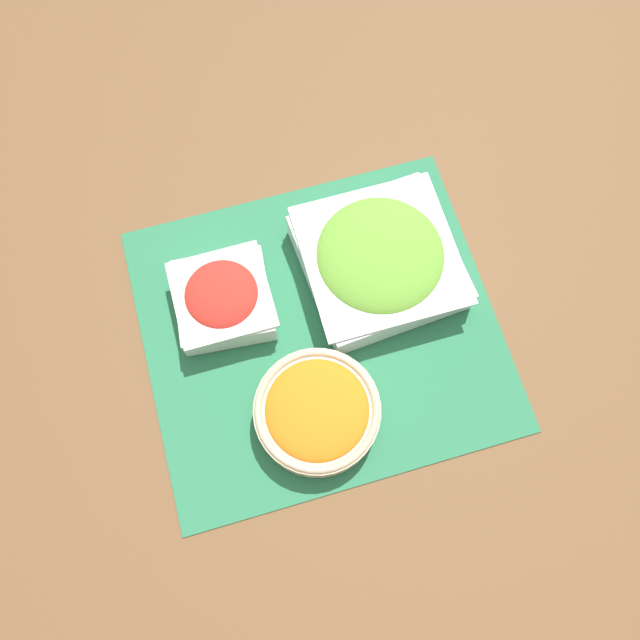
{
  "coord_description": "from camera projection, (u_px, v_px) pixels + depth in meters",
  "views": [
    {
      "loc": [
        0.07,
        0.23,
        0.77
      ],
      "look_at": [
        0.0,
        0.0,
        0.03
      ],
      "focal_mm": 35.0,
      "sensor_mm": 36.0,
      "label": 1
    }
  ],
  "objects": [
    {
      "name": "lettuce_bowl",
      "position": [
        379.0,
        259.0,
        0.79
      ],
      "size": [
        0.2,
        0.2,
        0.07
      ],
      "color": "white",
      "rests_on": "placemat"
    },
    {
      "name": "tomato_bowl",
      "position": [
        223.0,
        299.0,
        0.78
      ],
      "size": [
        0.13,
        0.13,
        0.06
      ],
      "color": "white",
      "rests_on": "placemat"
    },
    {
      "name": "carrot_bowl",
      "position": [
        317.0,
        411.0,
        0.74
      ],
      "size": [
        0.15,
        0.15,
        0.05
      ],
      "color": "beige",
      "rests_on": "placemat"
    },
    {
      "name": "placemat",
      "position": [
        320.0,
        328.0,
        0.8
      ],
      "size": [
        0.45,
        0.4,
        0.0
      ],
      "color": "#2D7A51",
      "rests_on": "ground_plane"
    },
    {
      "name": "ground_plane",
      "position": [
        320.0,
        328.0,
        0.8
      ],
      "size": [
        3.0,
        3.0,
        0.0
      ],
      "primitive_type": "plane",
      "color": "brown"
    }
  ]
}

